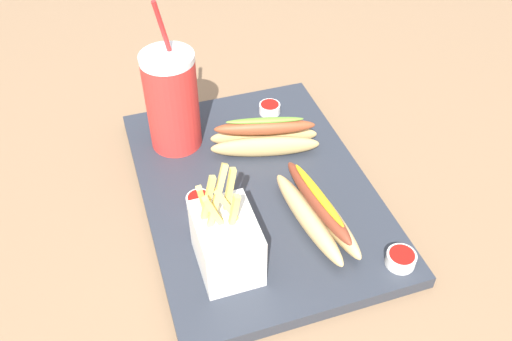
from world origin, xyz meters
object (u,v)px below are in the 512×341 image
(ketchup_cup_2, at_px, (199,201))
(ketchup_cup_3, at_px, (270,108))
(soda_cup, at_px, (172,101))
(fries_basket, at_px, (226,242))
(hot_dog_2, at_px, (317,211))
(ketchup_cup_1, at_px, (401,258))
(hot_dog_1, at_px, (265,138))

(ketchup_cup_2, xyz_separation_m, ketchup_cup_3, (0.18, -0.17, -0.00))
(soda_cup, height_order, fries_basket, soda_cup)
(hot_dog_2, distance_m, ketchup_cup_1, 0.13)
(ketchup_cup_1, relative_size, ketchup_cup_2, 1.05)
(soda_cup, distance_m, hot_dog_1, 0.15)
(hot_dog_1, distance_m, hot_dog_2, 0.17)
(ketchup_cup_3, bearing_deg, hot_dog_1, 156.02)
(soda_cup, relative_size, ketchup_cup_3, 6.73)
(soda_cup, height_order, ketchup_cup_1, soda_cup)
(soda_cup, bearing_deg, hot_dog_2, -147.70)
(ketchup_cup_1, xyz_separation_m, ketchup_cup_2, (0.18, 0.22, 0.00))
(fries_basket, height_order, hot_dog_2, fries_basket)
(fries_basket, height_order, ketchup_cup_1, fries_basket)
(hot_dog_2, bearing_deg, hot_dog_1, 6.05)
(soda_cup, height_order, ketchup_cup_2, soda_cup)
(soda_cup, xyz_separation_m, ketchup_cup_2, (-0.15, 0.00, -0.07))
(soda_cup, relative_size, ketchup_cup_1, 6.32)
(fries_basket, relative_size, ketchup_cup_1, 3.82)
(fries_basket, distance_m, ketchup_cup_2, 0.11)
(hot_dog_1, xyz_separation_m, hot_dog_2, (-0.17, -0.02, -0.00))
(hot_dog_1, bearing_deg, ketchup_cup_2, 124.55)
(soda_cup, bearing_deg, fries_basket, -177.80)
(hot_dog_1, bearing_deg, ketchup_cup_1, -160.68)
(hot_dog_2, height_order, ketchup_cup_2, hot_dog_2)
(ketchup_cup_2, height_order, ketchup_cup_3, ketchup_cup_2)
(fries_basket, xyz_separation_m, ketchup_cup_3, (0.29, -0.16, -0.03))
(soda_cup, relative_size, ketchup_cup_2, 6.66)
(hot_dog_2, relative_size, ketchup_cup_1, 4.85)
(ketchup_cup_1, bearing_deg, hot_dog_1, 19.32)
(hot_dog_2, height_order, ketchup_cup_3, hot_dog_2)
(soda_cup, bearing_deg, ketchup_cup_3, -80.71)
(fries_basket, bearing_deg, ketchup_cup_2, 5.29)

